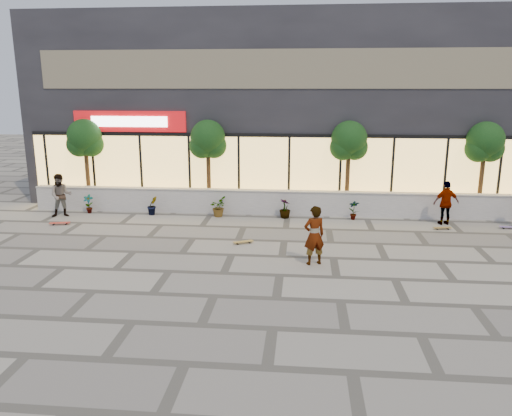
# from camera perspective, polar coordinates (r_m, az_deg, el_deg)

# --- Properties ---
(ground) EXTENTS (80.00, 80.00, 0.00)m
(ground) POSITION_cam_1_polar(r_m,az_deg,el_deg) (14.54, 2.71, -7.68)
(ground) COLOR #A09B8B
(ground) RESTS_ON ground
(planter_wall) EXTENTS (22.00, 0.42, 1.04)m
(planter_wall) POSITION_cam_1_polar(r_m,az_deg,el_deg) (21.07, 3.66, 0.62)
(planter_wall) COLOR white
(planter_wall) RESTS_ON ground
(retail_building) EXTENTS (24.00, 9.17, 8.50)m
(retail_building) POSITION_cam_1_polar(r_m,az_deg,el_deg) (26.03, 4.19, 11.41)
(retail_building) COLOR black
(retail_building) RESTS_ON ground
(shrub_a) EXTENTS (0.43, 0.29, 0.81)m
(shrub_a) POSITION_cam_1_polar(r_m,az_deg,el_deg) (22.49, -18.59, 0.45)
(shrub_a) COLOR #113513
(shrub_a) RESTS_ON ground
(shrub_b) EXTENTS (0.57, 0.57, 0.81)m
(shrub_b) POSITION_cam_1_polar(r_m,az_deg,el_deg) (21.50, -11.76, 0.30)
(shrub_b) COLOR #113513
(shrub_b) RESTS_ON ground
(shrub_c) EXTENTS (0.68, 0.77, 0.81)m
(shrub_c) POSITION_cam_1_polar(r_m,az_deg,el_deg) (20.86, -4.38, 0.13)
(shrub_c) COLOR #113513
(shrub_c) RESTS_ON ground
(shrub_d) EXTENTS (0.64, 0.64, 0.81)m
(shrub_d) POSITION_cam_1_polar(r_m,az_deg,el_deg) (20.57, 3.33, -0.04)
(shrub_d) COLOR #113513
(shrub_d) RESTS_ON ground
(shrub_e) EXTENTS (0.46, 0.35, 0.81)m
(shrub_e) POSITION_cam_1_polar(r_m,az_deg,el_deg) (20.67, 11.11, -0.22)
(shrub_e) COLOR #113513
(shrub_e) RESTS_ON ground
(tree_west) EXTENTS (1.60, 1.50, 3.92)m
(tree_west) POSITION_cam_1_polar(r_m,az_deg,el_deg) (23.40, -18.98, 7.34)
(tree_west) COLOR #49311A
(tree_west) RESTS_ON ground
(tree_midwest) EXTENTS (1.60, 1.50, 3.92)m
(tree_midwest) POSITION_cam_1_polar(r_m,az_deg,el_deg) (21.73, -5.52, 7.58)
(tree_midwest) COLOR #49311A
(tree_midwest) RESTS_ON ground
(tree_mideast) EXTENTS (1.60, 1.50, 3.92)m
(tree_mideast) POSITION_cam_1_polar(r_m,az_deg,el_deg) (21.42, 10.58, 7.32)
(tree_mideast) COLOR #49311A
(tree_mideast) RESTS_ON ground
(tree_east) EXTENTS (1.60, 1.50, 3.92)m
(tree_east) POSITION_cam_1_polar(r_m,az_deg,el_deg) (22.59, 24.70, 6.62)
(tree_east) COLOR #49311A
(tree_east) RESTS_ON ground
(skater_center) EXTENTS (0.79, 0.66, 1.84)m
(skater_center) POSITION_cam_1_polar(r_m,az_deg,el_deg) (15.20, 6.67, -3.13)
(skater_center) COLOR silver
(skater_center) RESTS_ON ground
(skater_left) EXTENTS (1.06, 0.94, 1.81)m
(skater_left) POSITION_cam_1_polar(r_m,az_deg,el_deg) (22.16, -21.39, 1.34)
(skater_left) COLOR #9B7D64
(skater_left) RESTS_ON ground
(skater_right_near) EXTENTS (1.08, 0.61, 1.74)m
(skater_right_near) POSITION_cam_1_polar(r_m,az_deg,el_deg) (20.83, 20.90, 0.54)
(skater_right_near) COLOR white
(skater_right_near) RESTS_ON ground
(skateboard_center) EXTENTS (0.71, 0.47, 0.08)m
(skateboard_center) POSITION_cam_1_polar(r_m,az_deg,el_deg) (17.30, -1.47, -3.87)
(skateboard_center) COLOR olive
(skateboard_center) RESTS_ON ground
(skateboard_left) EXTENTS (0.81, 0.38, 0.09)m
(skateboard_left) POSITION_cam_1_polar(r_m,az_deg,el_deg) (21.06, -21.51, -1.59)
(skateboard_left) COLOR #B63122
(skateboard_left) RESTS_ON ground
(skateboard_right_near) EXTENTS (0.71, 0.30, 0.08)m
(skateboard_right_near) POSITION_cam_1_polar(r_m,az_deg,el_deg) (20.25, 20.51, -2.12)
(skateboard_right_near) COLOR brown
(skateboard_right_near) RESTS_ON ground
(skateboard_right_far) EXTENTS (0.72, 0.23, 0.08)m
(skateboard_right_far) POSITION_cam_1_polar(r_m,az_deg,el_deg) (21.37, 26.98, -1.96)
(skateboard_right_far) COLOR #665194
(skateboard_right_far) RESTS_ON ground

